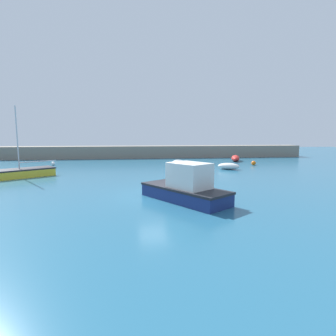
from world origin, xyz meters
The scene contains 9 objects.
ground_plane centered at (0.00, 0.00, -0.10)m, with size 120.00×120.00×0.20m, color #235B7A.
harbor_breakwater centered at (0.00, 26.91, 0.96)m, with size 51.93×3.17×1.91m, color gray.
dinghy_near_pier centered at (8.48, 11.26, 0.35)m, with size 2.52×2.10×0.69m.
sailboat_tall_mast centered at (-11.38, 8.43, 0.40)m, with size 5.60×4.86×6.11m.
rowboat_white_midwater centered at (12.62, 19.74, 0.42)m, with size 2.31×3.75×0.84m.
cabin_cruiser_white centered at (1.33, -1.45, 0.78)m, with size 4.70×5.61×2.16m.
open_tender_yellow centered at (3.91, 16.03, 0.32)m, with size 1.75×2.82×0.64m.
mooring_buoy_white centered at (-11.30, 17.63, 0.22)m, with size 0.44×0.44×0.44m, color white.
mooring_buoy_orange centered at (12.92, 14.70, 0.26)m, with size 0.53×0.53×0.53m, color orange.
Camera 1 is at (-1.48, -15.45, 3.65)m, focal length 28.00 mm.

